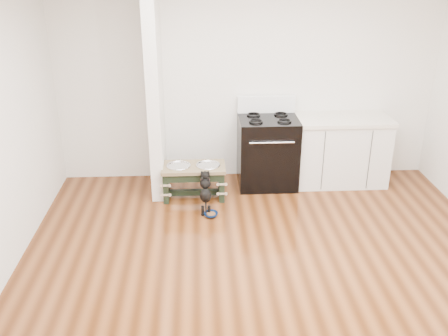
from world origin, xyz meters
TOP-DOWN VIEW (x-y plane):
  - ground at (0.00, 0.00)m, footprint 5.00×5.00m
  - room_shell at (0.00, 0.00)m, footprint 5.00×5.00m
  - partition_wall at (-1.18, 2.10)m, footprint 0.15×0.80m
  - oven_range at (0.25, 2.16)m, footprint 0.76×0.69m
  - cabinet_run at (1.23, 2.18)m, footprint 1.24×0.64m
  - dog_feeder at (-0.72, 1.80)m, footprint 0.79×0.42m
  - puppy at (-0.58, 1.44)m, footprint 0.14×0.41m
  - floor_bowl at (-0.53, 1.28)m, footprint 0.22×0.22m

SIDE VIEW (x-z plane):
  - ground at x=0.00m, z-range 0.00..0.00m
  - floor_bowl at x=-0.53m, z-range 0.00..0.05m
  - puppy at x=-0.58m, z-range 0.02..0.50m
  - dog_feeder at x=-0.72m, z-range 0.08..0.53m
  - cabinet_run at x=1.23m, z-range 0.00..0.91m
  - oven_range at x=0.25m, z-range -0.09..1.05m
  - partition_wall at x=-1.18m, z-range 0.00..2.70m
  - room_shell at x=0.00m, z-range -0.88..4.12m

